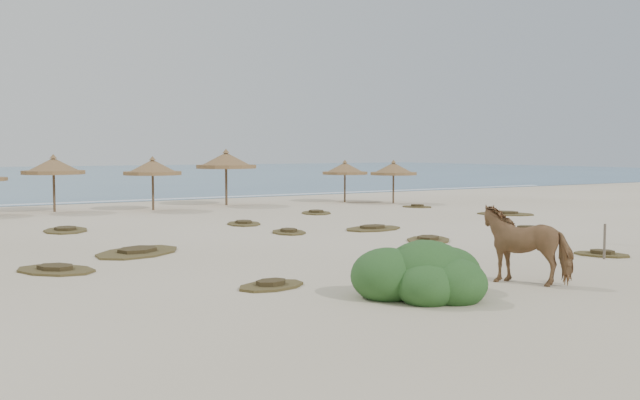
% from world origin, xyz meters
% --- Properties ---
extents(ground, '(160.00, 160.00, 0.00)m').
position_xyz_m(ground, '(0.00, 0.00, 0.00)').
color(ground, beige).
rests_on(ground, ground).
extents(ocean, '(200.00, 100.00, 0.01)m').
position_xyz_m(ocean, '(0.00, 75.00, 0.00)').
color(ocean, '#29587B').
rests_on(ocean, ground).
extents(foam_line, '(70.00, 0.60, 0.01)m').
position_xyz_m(foam_line, '(0.00, 26.00, 0.00)').
color(foam_line, silver).
rests_on(foam_line, ground).
extents(palapa_1, '(3.67, 3.67, 2.86)m').
position_xyz_m(palapa_1, '(-5.86, 20.36, 2.22)').
color(palapa_1, brown).
rests_on(palapa_1, ground).
extents(palapa_3, '(3.77, 3.77, 2.76)m').
position_xyz_m(palapa_3, '(-1.38, 18.74, 2.14)').
color(palapa_3, brown).
rests_on(palapa_3, ground).
extents(palapa_4, '(3.68, 3.68, 3.13)m').
position_xyz_m(palapa_4, '(3.19, 19.87, 2.43)').
color(palapa_4, brown).
rests_on(palapa_4, ground).
extents(palapa_5, '(2.78, 2.78, 2.50)m').
position_xyz_m(palapa_5, '(10.08, 18.33, 1.94)').
color(palapa_5, brown).
rests_on(palapa_5, ground).
extents(palapa_6, '(3.03, 3.03, 2.50)m').
position_xyz_m(palapa_6, '(11.88, 16.01, 1.94)').
color(palapa_6, brown).
rests_on(palapa_6, ground).
extents(horse, '(1.96, 2.27, 1.77)m').
position_xyz_m(horse, '(-0.58, -5.09, 0.88)').
color(horse, '#9A6D46').
rests_on(horse, ground).
extents(fence_post_far, '(0.07, 0.07, 1.00)m').
position_xyz_m(fence_post_far, '(3.97, -3.82, 0.50)').
color(fence_post_far, '#6E6152').
rests_on(fence_post_far, ground).
extents(bush, '(3.05, 2.68, 1.36)m').
position_xyz_m(bush, '(-3.60, -5.08, 0.45)').
color(bush, '#2D5D28').
rests_on(bush, ground).
extents(scrub_0, '(2.47, 2.71, 0.16)m').
position_xyz_m(scrub_0, '(-9.51, 2.19, 0.05)').
color(scrub_0, brown).
rests_on(scrub_0, ground).
extents(scrub_1, '(3.65, 3.45, 0.16)m').
position_xyz_m(scrub_1, '(-6.78, 4.19, 0.05)').
color(scrub_1, brown).
rests_on(scrub_1, ground).
extents(scrub_2, '(1.67, 2.13, 0.16)m').
position_xyz_m(scrub_2, '(-0.44, 6.35, 0.05)').
color(scrub_2, brown).
rests_on(scrub_2, ground).
extents(scrub_3, '(2.79, 2.07, 0.16)m').
position_xyz_m(scrub_3, '(2.90, 5.67, 0.05)').
color(scrub_3, brown).
rests_on(scrub_3, ground).
extents(scrub_4, '(1.99, 1.84, 0.16)m').
position_xyz_m(scrub_4, '(7.82, 2.43, 0.05)').
color(scrub_4, brown).
rests_on(scrub_4, ground).
extents(scrub_5, '(3.01, 3.15, 0.16)m').
position_xyz_m(scrub_5, '(11.97, 7.49, 0.05)').
color(scrub_5, brown).
rests_on(scrub_5, ground).
extents(scrub_6, '(2.13, 2.77, 0.16)m').
position_xyz_m(scrub_6, '(-7.29, 11.29, 0.05)').
color(scrub_6, brown).
rests_on(scrub_6, ground).
extents(scrub_7, '(2.22, 2.57, 0.16)m').
position_xyz_m(scrub_7, '(4.67, 12.73, 0.05)').
color(scrub_7, brown).
rests_on(scrub_7, ground).
extents(scrub_9, '(2.58, 2.57, 0.16)m').
position_xyz_m(scrub_9, '(2.42, 1.86, 0.05)').
color(scrub_9, brown).
rests_on(scrub_9, ground).
extents(scrub_10, '(1.74, 1.93, 0.16)m').
position_xyz_m(scrub_10, '(11.18, 13.03, 0.05)').
color(scrub_10, brown).
rests_on(scrub_10, ground).
extents(scrub_11, '(1.88, 1.43, 0.16)m').
position_xyz_m(scrub_11, '(-5.87, -2.52, 0.05)').
color(scrub_11, brown).
rests_on(scrub_11, ground).
extents(scrub_12, '(1.60, 1.85, 0.16)m').
position_xyz_m(scrub_12, '(4.50, -3.35, 0.05)').
color(scrub_12, brown).
rests_on(scrub_12, ground).
extents(scrub_13, '(1.94, 2.40, 0.16)m').
position_xyz_m(scrub_13, '(-0.52, 9.97, 0.05)').
color(scrub_13, brown).
rests_on(scrub_13, ground).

